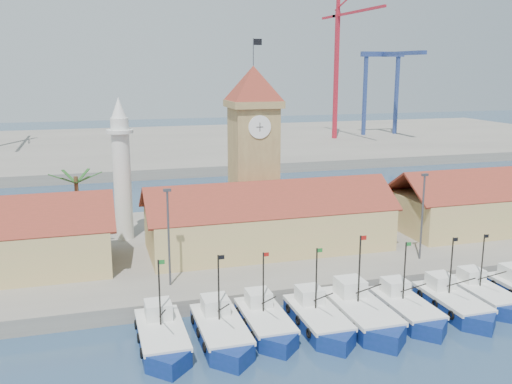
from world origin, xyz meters
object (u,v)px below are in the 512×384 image
object	(u,v)px
clock_tower	(253,147)
minaret	(122,169)
boat_0	(163,339)
boat_4	(363,315)

from	to	relation	value
clock_tower	minaret	distance (m)	15.30
boat_0	boat_4	world-z (taller)	boat_4
boat_0	minaret	distance (m)	26.59
boat_0	boat_4	size ratio (longest dim) A/B	0.91
boat_4	clock_tower	xyz separation A→B (m)	(-2.66, 23.62, 11.14)
clock_tower	minaret	xyz separation A→B (m)	(-15.00, 2.00, -2.23)
boat_0	boat_4	bearing A→B (deg)	-2.16
clock_tower	minaret	world-z (taller)	clock_tower
clock_tower	boat_0	bearing A→B (deg)	-121.13
boat_4	minaret	size ratio (longest dim) A/B	0.64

